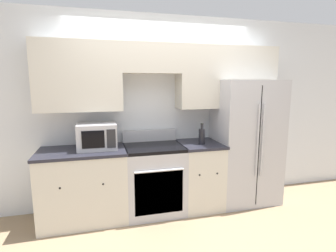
# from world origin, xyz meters

# --- Properties ---
(ground_plane) EXTENTS (12.00, 12.00, 0.00)m
(ground_plane) POSITION_xyz_m (0.00, 0.00, 0.00)
(ground_plane) COLOR #937A5B
(wall_back) EXTENTS (8.00, 0.39, 2.60)m
(wall_back) POSITION_xyz_m (0.01, 0.59, 1.49)
(wall_back) COLOR silver
(wall_back) RESTS_ON ground_plane
(lower_cabinets_left) EXTENTS (1.04, 0.64, 0.89)m
(lower_cabinets_left) POSITION_xyz_m (-1.07, 0.31, 0.45)
(lower_cabinets_left) COLOR beige
(lower_cabinets_left) RESTS_ON ground_plane
(lower_cabinets_right) EXTENTS (0.55, 0.64, 0.89)m
(lower_cabinets_right) POSITION_xyz_m (0.45, 0.31, 0.45)
(lower_cabinets_right) COLOR beige
(lower_cabinets_right) RESTS_ON ground_plane
(oven_range) EXTENTS (0.75, 0.65, 1.05)m
(oven_range) POSITION_xyz_m (-0.19, 0.31, 0.45)
(oven_range) COLOR #B7B7BC
(oven_range) RESTS_ON ground_plane
(refrigerator) EXTENTS (0.87, 0.73, 1.73)m
(refrigerator) POSITION_xyz_m (1.15, 0.35, 0.87)
(refrigerator) COLOR #B7B7BC
(refrigerator) RESTS_ON ground_plane
(microwave) EXTENTS (0.46, 0.41, 0.31)m
(microwave) POSITION_xyz_m (-0.89, 0.35, 1.05)
(microwave) COLOR #B7B7BC
(microwave) RESTS_ON lower_cabinets_left
(bottle) EXTENTS (0.08, 0.08, 0.28)m
(bottle) POSITION_xyz_m (0.44, 0.24, 1.00)
(bottle) COLOR black
(bottle) RESTS_ON lower_cabinets_right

